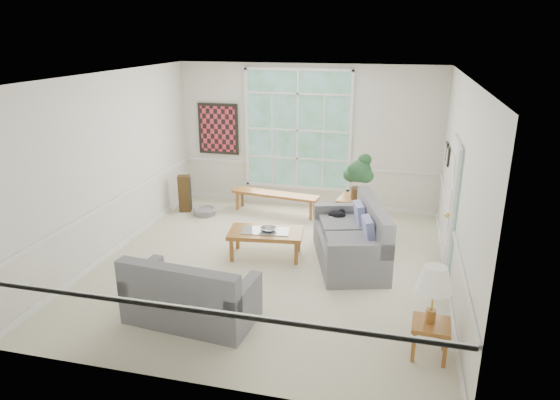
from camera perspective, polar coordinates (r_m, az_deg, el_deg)
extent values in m
cube|color=beige|center=(8.20, -1.02, -7.39)|extent=(5.50, 6.00, 0.01)
cube|color=white|center=(7.38, -1.16, 14.04)|extent=(5.50, 6.00, 0.02)
cube|color=silver|center=(10.50, 3.13, 7.16)|extent=(5.50, 0.02, 3.00)
cube|color=silver|center=(4.99, -9.97, -6.51)|extent=(5.50, 0.02, 3.00)
cube|color=silver|center=(8.75, -18.81, 3.81)|extent=(0.02, 6.00, 3.00)
cube|color=silver|center=(7.47, 19.78, 1.23)|extent=(0.02, 6.00, 3.00)
cube|color=white|center=(10.47, 2.02, 7.98)|extent=(2.30, 0.08, 2.40)
cube|color=white|center=(8.17, 18.79, -0.52)|extent=(0.08, 0.90, 2.10)
cube|color=white|center=(7.54, 19.21, -1.34)|extent=(0.08, 0.26, 1.90)
cube|color=maroon|center=(10.96, -7.08, 8.06)|extent=(0.90, 0.06, 1.10)
cube|color=black|center=(9.13, 18.60, 4.76)|extent=(0.04, 0.26, 0.32)
cube|color=black|center=(9.52, 18.44, 5.32)|extent=(0.04, 0.26, 0.32)
cube|color=slate|center=(8.15, 7.97, -3.80)|extent=(1.45, 2.07, 1.01)
cube|color=slate|center=(6.66, -10.10, -9.91)|extent=(1.72, 1.01, 0.89)
cube|color=#915723|center=(8.39, -1.63, -5.01)|extent=(1.29, 0.82, 0.45)
imported|color=gray|center=(8.27, -1.38, -3.34)|extent=(0.40, 0.40, 0.08)
cube|color=#915723|center=(10.36, -0.54, -0.36)|extent=(1.87, 0.61, 0.43)
cube|color=#915723|center=(9.64, 8.54, -1.48)|extent=(0.69, 0.69, 0.61)
cube|color=#915723|center=(6.24, 16.73, -15.02)|extent=(0.45, 0.45, 0.44)
cylinder|color=slate|center=(10.44, -8.59, -1.28)|extent=(0.52, 0.52, 0.14)
cube|color=#3F2C14|center=(10.60, -10.84, 0.73)|extent=(0.28, 0.24, 0.78)
ellipsoid|color=black|center=(8.70, 6.53, -1.65)|extent=(0.31, 0.22, 0.14)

